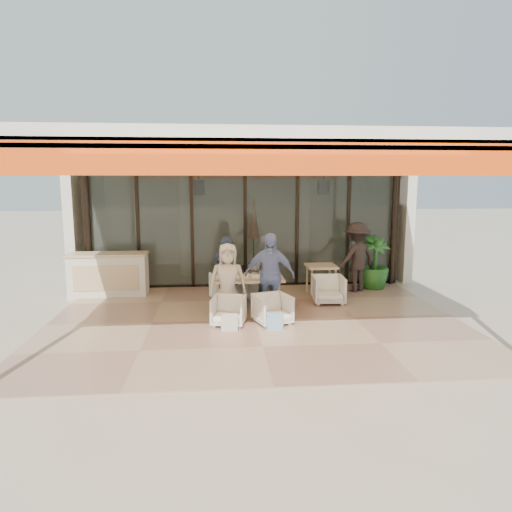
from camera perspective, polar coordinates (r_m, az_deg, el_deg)
The scene contains 21 objects.
ground at distance 9.10m, azimuth -0.14°, elevation -8.10°, with size 70.00×70.00×0.00m, color #C6B293.
terrace_floor at distance 9.09m, azimuth -0.14°, elevation -8.07°, with size 8.00×6.00×0.01m, color tan.
terrace_structure at distance 8.43m, azimuth 0.01°, elevation 12.90°, with size 8.00×6.00×3.40m.
glass_storefront at distance 11.72m, azimuth -1.38°, elevation 3.83°, with size 8.08×0.10×3.20m.
interior_block at distance 13.99m, azimuth -1.96°, elevation 7.31°, with size 9.05×3.62×3.52m.
host_counter at distance 11.45m, azimuth -17.93°, elevation -2.16°, with size 1.85×0.65×1.04m.
dining_table at distance 9.60m, azimuth -1.15°, elevation -2.93°, with size 1.50×0.90×0.93m.
chair_far_left at distance 10.58m, azimuth -3.73°, elevation -3.66°, with size 0.68×0.64×0.70m, color white.
chair_far_right at distance 10.63m, azimuth 0.81°, elevation -3.70°, with size 0.64×0.60×0.66m, color white.
chair_near_left at distance 8.75m, azimuth -3.44°, elevation -6.70°, with size 0.61×0.57×0.63m, color white.
chair_near_right at distance 8.80m, azimuth 2.06°, elevation -6.49°, with size 0.63×0.59×0.65m, color white.
diner_navy at distance 10.00m, azimuth -3.69°, elevation -1.93°, with size 0.57×0.37×1.55m, color #181F34.
diner_grey at distance 10.05m, azimuth 1.10°, elevation -1.82°, with size 0.76×0.59×1.56m, color slate.
diner_cream at distance 9.12m, azimuth -3.56°, elevation -3.13°, with size 0.74×0.48×1.52m, color beige.
diner_periwinkle at distance 9.16m, azimuth 1.70°, elevation -2.43°, with size 1.01×0.42×1.72m, color #728ABF.
tote_bag_cream at distance 8.41m, azimuth -3.36°, elevation -8.38°, with size 0.30×0.10×0.34m, color silver.
tote_bag_blue at distance 8.47m, azimuth 2.39°, elevation -8.24°, with size 0.30×0.10×0.34m, color #99BFD8.
side_table at distance 11.02m, azimuth 8.14°, elevation -1.68°, with size 0.70×0.70×0.74m.
side_chair at distance 10.37m, azimuth 9.04°, elevation -4.01°, with size 0.69×0.64×0.71m, color white.
standing_woman at distance 11.49m, azimuth 12.44°, elevation -0.18°, with size 1.12×0.65×1.74m, color black.
potted_palm at distance 11.95m, azimuth 14.54°, elevation -0.79°, with size 0.77×0.77×1.37m, color #1E5919.
Camera 1 is at (-0.73, -8.65, 2.73)m, focal length 32.00 mm.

